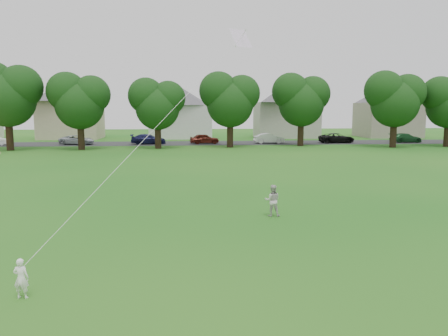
{
  "coord_description": "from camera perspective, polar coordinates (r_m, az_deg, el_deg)",
  "views": [
    {
      "loc": [
        1.12,
        -13.89,
        4.51
      ],
      "look_at": [
        2.42,
        2.0,
        2.3
      ],
      "focal_mm": 35.0,
      "sensor_mm": 36.0,
      "label": 1
    }
  ],
  "objects": [
    {
      "name": "street",
      "position": [
        56.08,
        -5.8,
        3.23
      ],
      "size": [
        90.0,
        7.0,
        0.01
      ],
      "primitive_type": "cube",
      "color": "#2D2D30",
      "rests_on": "ground"
    },
    {
      "name": "older_boy",
      "position": [
        18.37,
        6.35,
        -4.24
      ],
      "size": [
        0.72,
        0.6,
        1.33
      ],
      "primitive_type": "imported",
      "rotation": [
        0.0,
        0.0,
        2.98
      ],
      "color": "beige",
      "rests_on": "ground"
    },
    {
      "name": "kite",
      "position": [
        15.12,
        -7.78,
        6.46
      ],
      "size": [
        3.82,
        5.39,
        13.49
      ],
      "color": "silver",
      "rests_on": "ground"
    },
    {
      "name": "toddler",
      "position": [
        11.7,
        -24.98,
        -12.94
      ],
      "size": [
        0.38,
        0.26,
        0.99
      ],
      "primitive_type": "imported",
      "rotation": [
        0.0,
        0.0,
        3.06
      ],
      "color": "white",
      "rests_on": "ground"
    },
    {
      "name": "ground",
      "position": [
        14.64,
        -8.97,
        -10.14
      ],
      "size": [
        160.0,
        160.0,
        0.0
      ],
      "primitive_type": "plane",
      "color": "#145A15",
      "rests_on": "ground"
    },
    {
      "name": "tree_row",
      "position": [
        49.61,
        -2.17,
        9.39
      ],
      "size": [
        83.37,
        9.56,
        9.6
      ],
      "color": "black",
      "rests_on": "ground"
    },
    {
      "name": "house_row",
      "position": [
        65.9,
        -5.93,
        8.13
      ],
      "size": [
        77.04,
        14.09,
        9.95
      ],
      "color": "silver",
      "rests_on": "ground"
    },
    {
      "name": "parked_cars",
      "position": [
        55.24,
        0.4,
        3.85
      ],
      "size": [
        71.25,
        2.39,
        1.29
      ],
      "color": "black",
      "rests_on": "ground"
    }
  ]
}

